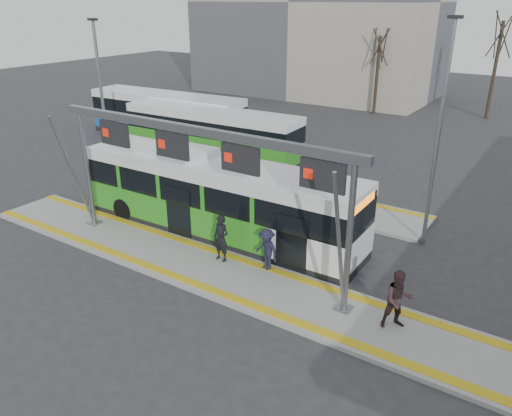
{
  "coord_description": "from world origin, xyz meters",
  "views": [
    {
      "loc": [
        10.6,
        -12.54,
        9.42
      ],
      "look_at": [
        0.33,
        3.0,
        1.52
      ],
      "focal_mm": 35.0,
      "sensor_mm": 36.0,
      "label": 1
    }
  ],
  "objects": [
    {
      "name": "ground",
      "position": [
        0.0,
        0.0,
        0.0
      ],
      "size": [
        120.0,
        120.0,
        0.0
      ],
      "primitive_type": "plane",
      "color": "#2D2D30",
      "rests_on": "ground"
    },
    {
      "name": "platform_main",
      "position": [
        0.0,
        0.0,
        0.07
      ],
      "size": [
        22.0,
        3.0,
        0.15
      ],
      "primitive_type": "cube",
      "color": "gray",
      "rests_on": "ground"
    },
    {
      "name": "platform_second",
      "position": [
        -4.0,
        8.0,
        0.07
      ],
      "size": [
        20.0,
        3.0,
        0.15
      ],
      "primitive_type": "cube",
      "color": "gray",
      "rests_on": "ground"
    },
    {
      "name": "tactile_main",
      "position": [
        0.0,
        0.0,
        0.16
      ],
      "size": [
        22.0,
        2.65,
        0.02
      ],
      "color": "gold",
      "rests_on": "platform_main"
    },
    {
      "name": "tactile_second",
      "position": [
        -4.0,
        9.15,
        0.16
      ],
      "size": [
        20.0,
        0.35,
        0.02
      ],
      "color": "gold",
      "rests_on": "platform_second"
    },
    {
      "name": "gantry",
      "position": [
        -0.35,
        0.25,
        4.3
      ],
      "size": [
        13.0,
        1.68,
        5.2
      ],
      "color": "slate",
      "rests_on": "platform_main"
    },
    {
      "name": "hero_bus",
      "position": [
        -1.49,
        2.82,
        1.6
      ],
      "size": [
        12.79,
        2.93,
        3.5
      ],
      "rotation": [
        0.0,
        0.0,
        0.02
      ],
      "color": "black",
      "rests_on": "ground"
    },
    {
      "name": "bg_bus_green",
      "position": [
        -8.75,
        11.64,
        1.47
      ],
      "size": [
        12.02,
        2.97,
        2.98
      ],
      "rotation": [
        0.0,
        0.0,
        0.04
      ],
      "color": "black",
      "rests_on": "ground"
    },
    {
      "name": "bg_bus_blue",
      "position": [
        -14.36,
        13.6,
        1.54
      ],
      "size": [
        12.1,
        3.34,
        3.12
      ],
      "rotation": [
        0.0,
        0.0,
        0.06
      ],
      "color": "black",
      "rests_on": "ground"
    },
    {
      "name": "passenger_a",
      "position": [
        0.25,
        0.75,
        1.07
      ],
      "size": [
        0.69,
        0.47,
        1.83
      ],
      "primitive_type": "imported",
      "rotation": [
        0.0,
        0.0,
        -0.05
      ],
      "color": "black",
      "rests_on": "platform_main"
    },
    {
      "name": "passenger_b",
      "position": [
        7.19,
        0.33,
        1.09
      ],
      "size": [
        1.16,
        1.13,
        1.89
      ],
      "primitive_type": "imported",
      "rotation": [
        0.0,
        0.0,
        0.65
      ],
      "color": "#2E1F22",
      "rests_on": "platform_main"
    },
    {
      "name": "passenger_c",
      "position": [
        2.05,
        1.1,
        0.96
      ],
      "size": [
        1.17,
        0.86,
        1.62
      ],
      "primitive_type": "imported",
      "rotation": [
        0.0,
        0.0,
        -0.27
      ],
      "color": "#1C1C32",
      "rests_on": "platform_main"
    },
    {
      "name": "tree_left",
      "position": [
        -4.74,
        29.31,
        5.56
      ],
      "size": [
        1.4,
        1.4,
        7.33
      ],
      "color": "#382B21",
      "rests_on": "ground"
    },
    {
      "name": "tree_mid",
      "position": [
        3.83,
        32.86,
        6.64
      ],
      "size": [
        1.4,
        1.4,
        8.76
      ],
      "color": "#382B21",
      "rests_on": "ground"
    },
    {
      "name": "tree_far",
      "position": [
        -18.7,
        31.16,
        6.48
      ],
      "size": [
        1.4,
        1.4,
        8.55
      ],
      "color": "#382B21",
      "rests_on": "ground"
    },
    {
      "name": "lamp_west",
      "position": [
        -10.32,
        4.68,
        4.48
      ],
      "size": [
        0.5,
        0.25,
        8.48
      ],
      "color": "slate",
      "rests_on": "ground"
    },
    {
      "name": "lamp_east",
      "position": [
        6.21,
        6.61,
        4.67
      ],
      "size": [
        0.5,
        0.25,
        8.85
      ],
      "color": "slate",
      "rests_on": "ground"
    }
  ]
}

